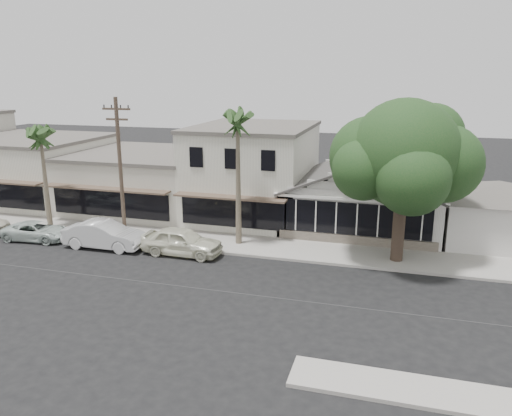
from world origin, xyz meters
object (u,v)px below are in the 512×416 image
(utility_pole, at_px, (120,168))
(car_2, at_px, (37,231))
(car_1, at_px, (104,235))
(shade_tree, at_px, (403,156))
(car_0, at_px, (182,241))

(utility_pole, distance_m, car_2, 7.18)
(car_1, relative_size, shade_tree, 0.55)
(utility_pole, distance_m, car_0, 5.94)
(car_1, distance_m, car_2, 5.01)
(car_0, height_order, shade_tree, shade_tree)
(car_0, relative_size, shade_tree, 0.52)
(utility_pole, xyz_separation_m, car_0, (4.31, -0.95, -3.97))
(utility_pole, relative_size, car_0, 1.88)
(car_2, relative_size, shade_tree, 0.47)
(shade_tree, bearing_deg, car_0, -168.65)
(car_1, bearing_deg, shade_tree, -81.69)
(utility_pole, distance_m, shade_tree, 16.48)
(car_0, bearing_deg, utility_pole, 78.94)
(car_1, height_order, shade_tree, shade_tree)
(utility_pole, distance_m, car_1, 4.19)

